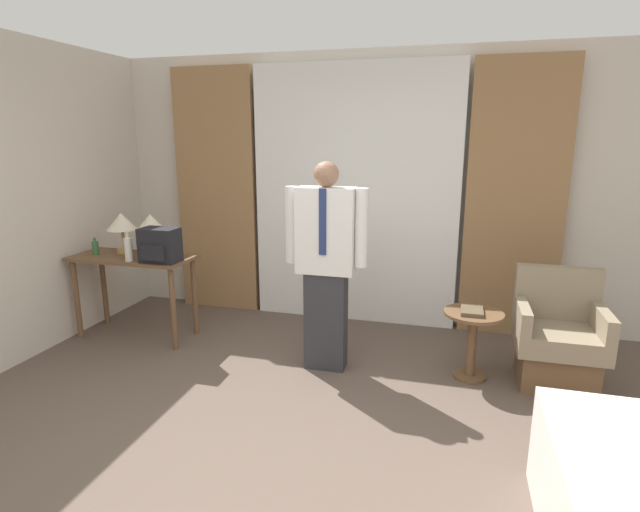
{
  "coord_description": "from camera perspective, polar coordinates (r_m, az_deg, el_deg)",
  "views": [
    {
      "loc": [
        0.97,
        -2.08,
        1.88
      ],
      "look_at": [
        0.0,
        1.5,
        0.99
      ],
      "focal_mm": 28.0,
      "sensor_mm": 36.0,
      "label": 1
    }
  ],
  "objects": [
    {
      "name": "armchair",
      "position": [
        4.31,
        25.49,
        -8.82
      ],
      "size": [
        0.63,
        0.58,
        0.88
      ],
      "color": "brown",
      "rests_on": "ground_plane"
    },
    {
      "name": "curtain_drape_left",
      "position": [
        5.53,
        -11.8,
        7.11
      ],
      "size": [
        0.89,
        0.06,
        2.58
      ],
      "color": "#997047",
      "rests_on": "ground_plane"
    },
    {
      "name": "desk",
      "position": [
        5.01,
        -20.5,
        -1.51
      ],
      "size": [
        1.14,
        0.51,
        0.79
      ],
      "color": "brown",
      "rests_on": "ground_plane"
    },
    {
      "name": "book",
      "position": [
        4.05,
        16.97,
        -5.99
      ],
      "size": [
        0.17,
        0.24,
        0.03
      ],
      "color": "brown",
      "rests_on": "side_table"
    },
    {
      "name": "wall_back",
      "position": [
        5.16,
        4.21,
        7.58
      ],
      "size": [
        10.0,
        0.06,
        2.7
      ],
      "color": "beige",
      "rests_on": "ground_plane"
    },
    {
      "name": "bottle_by_lamp",
      "position": [
        4.77,
        -21.04,
        0.75
      ],
      "size": [
        0.07,
        0.07,
        0.27
      ],
      "color": "silver",
      "rests_on": "desk"
    },
    {
      "name": "table_lamp_left",
      "position": [
        5.09,
        -21.73,
        3.52
      ],
      "size": [
        0.28,
        0.28,
        0.39
      ],
      "color": "tan",
      "rests_on": "desk"
    },
    {
      "name": "ground_plane",
      "position": [
        2.97,
        -8.51,
        -25.97
      ],
      "size": [
        16.0,
        16.0,
        0.0
      ],
      "primitive_type": "plane",
      "color": "brown"
    },
    {
      "name": "curtain_drape_right",
      "position": [
        4.97,
        21.4,
        5.77
      ],
      "size": [
        0.89,
        0.06,
        2.58
      ],
      "color": "#997047",
      "rests_on": "ground_plane"
    },
    {
      "name": "table_lamp_right",
      "position": [
        4.91,
        -18.79,
        3.43
      ],
      "size": [
        0.28,
        0.28,
        0.39
      ],
      "color": "tan",
      "rests_on": "desk"
    },
    {
      "name": "side_table",
      "position": [
        4.13,
        17.0,
        -8.46
      ],
      "size": [
        0.46,
        0.46,
        0.55
      ],
      "color": "brown",
      "rests_on": "ground_plane"
    },
    {
      "name": "curtain_sheer_center",
      "position": [
        5.04,
        3.91,
        6.76
      ],
      "size": [
        2.07,
        0.06,
        2.58
      ],
      "color": "white",
      "rests_on": "ground_plane"
    },
    {
      "name": "person",
      "position": [
        3.97,
        0.7,
        -0.49
      ],
      "size": [
        0.66,
        0.22,
        1.7
      ],
      "color": "#2D2D33",
      "rests_on": "ground_plane"
    },
    {
      "name": "bottle_near_edge",
      "position": [
        5.17,
        -24.29,
        0.88
      ],
      "size": [
        0.06,
        0.06,
        0.16
      ],
      "color": "#336638",
      "rests_on": "desk"
    },
    {
      "name": "backpack",
      "position": [
        4.64,
        -17.85,
        1.18
      ],
      "size": [
        0.33,
        0.24,
        0.3
      ],
      "color": "black",
      "rests_on": "desk"
    }
  ]
}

